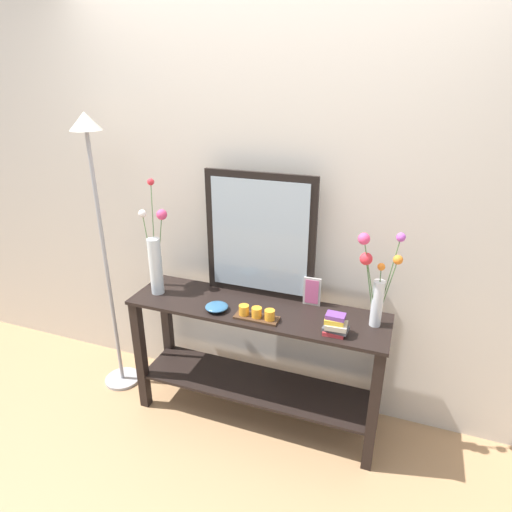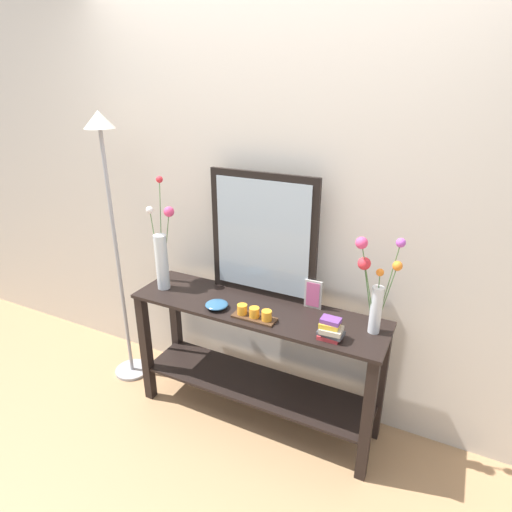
# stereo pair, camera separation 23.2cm
# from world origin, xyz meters

# --- Properties ---
(ground_plane) EXTENTS (7.00, 6.00, 0.02)m
(ground_plane) POSITION_xyz_m (0.00, 0.00, -0.01)
(ground_plane) COLOR #A87F56
(wall_back) EXTENTS (6.40, 0.08, 2.70)m
(wall_back) POSITION_xyz_m (0.00, 0.32, 1.35)
(wall_back) COLOR beige
(wall_back) RESTS_ON ground
(console_table) EXTENTS (1.49, 0.40, 0.78)m
(console_table) POSITION_xyz_m (0.00, 0.00, 0.49)
(console_table) COLOR black
(console_table) RESTS_ON ground
(mirror_leaning) EXTENTS (0.66, 0.03, 0.74)m
(mirror_leaning) POSITION_xyz_m (-0.04, 0.17, 1.15)
(mirror_leaning) COLOR black
(mirror_leaning) RESTS_ON console_table
(tall_vase_left) EXTENTS (0.13, 0.17, 0.67)m
(tall_vase_left) POSITION_xyz_m (-0.63, -0.02, 1.01)
(tall_vase_left) COLOR silver
(tall_vase_left) RESTS_ON console_table
(vase_right) EXTENTS (0.22, 0.13, 0.52)m
(vase_right) POSITION_xyz_m (0.64, 0.04, 1.03)
(vase_right) COLOR silver
(vase_right) RESTS_ON console_table
(candle_tray) EXTENTS (0.24, 0.09, 0.07)m
(candle_tray) POSITION_xyz_m (0.05, -0.11, 0.80)
(candle_tray) COLOR #472D1C
(candle_tray) RESTS_ON console_table
(picture_frame_small) EXTENTS (0.10, 0.01, 0.17)m
(picture_frame_small) POSITION_xyz_m (0.29, 0.15, 0.86)
(picture_frame_small) COLOR #B7B2AD
(picture_frame_small) RESTS_ON console_table
(decorative_bowl) EXTENTS (0.13, 0.13, 0.04)m
(decorative_bowl) POSITION_xyz_m (-0.20, -0.10, 0.80)
(decorative_bowl) COLOR #2D5B84
(decorative_bowl) RESTS_ON console_table
(book_stack) EXTENTS (0.13, 0.10, 0.11)m
(book_stack) POSITION_xyz_m (0.47, -0.11, 0.83)
(book_stack) COLOR #C63338
(book_stack) RESTS_ON console_table
(floor_lamp) EXTENTS (0.24, 0.24, 1.81)m
(floor_lamp) POSITION_xyz_m (-1.00, -0.01, 1.22)
(floor_lamp) COLOR #9E9EA3
(floor_lamp) RESTS_ON ground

